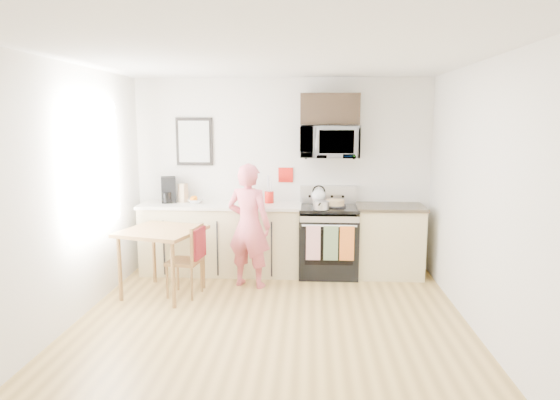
# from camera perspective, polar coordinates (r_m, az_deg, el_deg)

# --- Properties ---
(floor) EXTENTS (4.60, 4.60, 0.00)m
(floor) POSITION_cam_1_polar(r_m,az_deg,el_deg) (4.94, -1.33, -15.30)
(floor) COLOR olive
(floor) RESTS_ON ground
(back_wall) EXTENTS (4.00, 0.04, 2.60)m
(back_wall) POSITION_cam_1_polar(r_m,az_deg,el_deg) (6.83, 0.24, 2.91)
(back_wall) COLOR silver
(back_wall) RESTS_ON floor
(front_wall) EXTENTS (4.00, 0.04, 2.60)m
(front_wall) POSITION_cam_1_polar(r_m,az_deg,el_deg) (2.33, -6.23, -9.50)
(front_wall) COLOR silver
(front_wall) RESTS_ON floor
(left_wall) EXTENTS (0.04, 4.60, 2.60)m
(left_wall) POSITION_cam_1_polar(r_m,az_deg,el_deg) (5.13, -24.26, -0.00)
(left_wall) COLOR silver
(left_wall) RESTS_ON floor
(right_wall) EXTENTS (0.04, 4.60, 2.60)m
(right_wall) POSITION_cam_1_polar(r_m,az_deg,el_deg) (4.82, 23.03, -0.46)
(right_wall) COLOR silver
(right_wall) RESTS_ON floor
(ceiling) EXTENTS (4.00, 4.60, 0.04)m
(ceiling) POSITION_cam_1_polar(r_m,az_deg,el_deg) (4.53, -1.46, 16.21)
(ceiling) COLOR white
(ceiling) RESTS_ON back_wall
(window) EXTENTS (0.06, 1.40, 1.50)m
(window) POSITION_cam_1_polar(r_m,az_deg,el_deg) (5.80, -20.46, 3.69)
(window) COLOR silver
(window) RESTS_ON left_wall
(cabinet_left) EXTENTS (2.10, 0.60, 0.90)m
(cabinet_left) POSITION_cam_1_polar(r_m,az_deg,el_deg) (6.78, -6.70, -4.51)
(cabinet_left) COLOR tan
(cabinet_left) RESTS_ON floor
(countertop_left) EXTENTS (2.14, 0.64, 0.04)m
(countertop_left) POSITION_cam_1_polar(r_m,az_deg,el_deg) (6.68, -6.78, -0.59)
(countertop_left) COLOR silver
(countertop_left) RESTS_ON cabinet_left
(cabinet_right) EXTENTS (0.84, 0.60, 0.90)m
(cabinet_right) POSITION_cam_1_polar(r_m,az_deg,el_deg) (6.75, 12.33, -4.71)
(cabinet_right) COLOR tan
(cabinet_right) RESTS_ON floor
(countertop_right) EXTENTS (0.88, 0.64, 0.04)m
(countertop_right) POSITION_cam_1_polar(r_m,az_deg,el_deg) (6.66, 12.47, -0.78)
(countertop_right) COLOR black
(countertop_right) RESTS_ON cabinet_right
(range) EXTENTS (0.76, 0.70, 1.16)m
(range) POSITION_cam_1_polar(r_m,az_deg,el_deg) (6.66, 5.52, -4.86)
(range) COLOR black
(range) RESTS_ON floor
(microwave) EXTENTS (0.76, 0.51, 0.42)m
(microwave) POSITION_cam_1_polar(r_m,az_deg,el_deg) (6.57, 5.66, 6.64)
(microwave) COLOR silver
(microwave) RESTS_ON back_wall
(upper_cabinet) EXTENTS (0.76, 0.35, 0.40)m
(upper_cabinet) POSITION_cam_1_polar(r_m,az_deg,el_deg) (6.61, 5.71, 10.29)
(upper_cabinet) COLOR black
(upper_cabinet) RESTS_ON back_wall
(wall_art) EXTENTS (0.50, 0.04, 0.65)m
(wall_art) POSITION_cam_1_polar(r_m,az_deg,el_deg) (6.94, -9.77, 6.60)
(wall_art) COLOR black
(wall_art) RESTS_ON back_wall
(wall_trivet) EXTENTS (0.20, 0.02, 0.20)m
(wall_trivet) POSITION_cam_1_polar(r_m,az_deg,el_deg) (6.81, 0.65, 2.89)
(wall_trivet) COLOR #A5130E
(wall_trivet) RESTS_ON back_wall
(person) EXTENTS (0.64, 0.52, 1.53)m
(person) POSITION_cam_1_polar(r_m,az_deg,el_deg) (6.11, -3.58, -2.94)
(person) COLOR #D13951
(person) RESTS_ON floor
(dining_table) EXTENTS (0.90, 0.90, 0.78)m
(dining_table) POSITION_cam_1_polar(r_m,az_deg,el_deg) (5.98, -13.35, -4.13)
(dining_table) COLOR brown
(dining_table) RESTS_ON floor
(chair) EXTENTS (0.44, 0.41, 0.84)m
(chair) POSITION_cam_1_polar(r_m,az_deg,el_deg) (5.89, -9.87, -5.76)
(chair) COLOR brown
(chair) RESTS_ON floor
(knife_block) EXTENTS (0.15, 0.15, 0.19)m
(knife_block) POSITION_cam_1_polar(r_m,az_deg,el_deg) (6.72, -3.40, 0.53)
(knife_block) COLOR brown
(knife_block) RESTS_ON countertop_left
(utensil_crock) EXTENTS (0.12, 0.12, 0.37)m
(utensil_crock) POSITION_cam_1_polar(r_m,az_deg,el_deg) (6.67, -1.25, 0.92)
(utensil_crock) COLOR #A5130E
(utensil_crock) RESTS_ON countertop_left
(fruit_bowl) EXTENTS (0.21, 0.21, 0.09)m
(fruit_bowl) POSITION_cam_1_polar(r_m,az_deg,el_deg) (6.78, -9.64, -0.02)
(fruit_bowl) COLOR white
(fruit_bowl) RESTS_ON countertop_left
(milk_carton) EXTENTS (0.12, 0.12, 0.25)m
(milk_carton) POSITION_cam_1_polar(r_m,az_deg,el_deg) (6.86, -11.01, 0.79)
(milk_carton) COLOR tan
(milk_carton) RESTS_ON countertop_left
(coffee_maker) EXTENTS (0.25, 0.31, 0.34)m
(coffee_maker) POSITION_cam_1_polar(r_m,az_deg,el_deg) (6.90, -12.65, 1.08)
(coffee_maker) COLOR black
(coffee_maker) RESTS_ON countertop_left
(bread_bag) EXTENTS (0.30, 0.21, 0.10)m
(bread_bag) POSITION_cam_1_polar(r_m,az_deg,el_deg) (6.43, -3.46, -0.29)
(bread_bag) COLOR #DEB074
(bread_bag) RESTS_ON countertop_left
(cake) EXTENTS (0.28, 0.28, 0.09)m
(cake) POSITION_cam_1_polar(r_m,az_deg,el_deg) (6.53, 6.37, -0.38)
(cake) COLOR black
(cake) RESTS_ON range
(kettle) EXTENTS (0.20, 0.20, 0.25)m
(kettle) POSITION_cam_1_polar(r_m,az_deg,el_deg) (6.74, 4.45, 0.50)
(kettle) COLOR white
(kettle) RESTS_ON range
(pot) EXTENTS (0.20, 0.34, 0.10)m
(pot) POSITION_cam_1_polar(r_m,az_deg,el_deg) (6.32, 4.72, -0.60)
(pot) COLOR silver
(pot) RESTS_ON range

